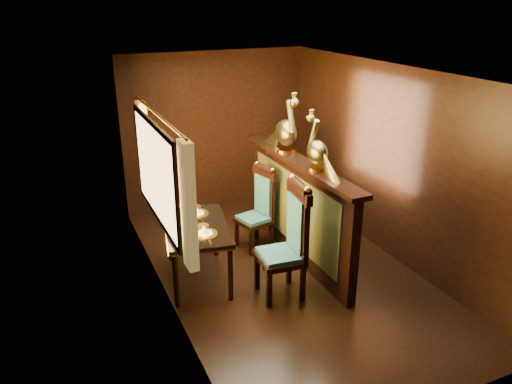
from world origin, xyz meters
The scene contains 8 objects.
ground centered at (0.00, 0.00, 0.00)m, with size 5.00×5.00×0.00m, color black.
room_shell centered at (-0.09, 0.02, 1.58)m, with size 3.04×5.04×2.52m.
partition centered at (0.32, 0.30, 0.71)m, with size 0.26×2.70×1.36m.
dining_table centered at (-1.05, 0.29, 0.66)m, with size 0.97×1.36×0.93m.
chair_left centered at (-0.17, -0.45, 0.73)m, with size 0.54×0.57×1.40m.
chair_right centered at (0.02, 0.80, 0.61)m, with size 0.51×0.53×1.18m.
peacock_left centered at (0.33, -0.12, 1.70)m, with size 0.22×0.58×0.69m, color #184933, non-canonical shape.
peacock_right centered at (0.33, 0.67, 1.77)m, with size 0.26×0.68×0.81m, color #184933, non-canonical shape.
Camera 1 is at (-2.58, -4.91, 3.27)m, focal length 35.00 mm.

